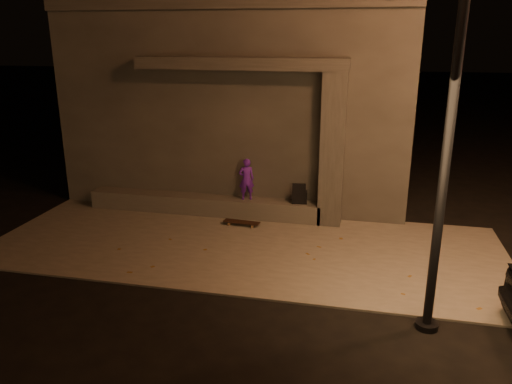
% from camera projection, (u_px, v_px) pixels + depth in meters
% --- Properties ---
extents(ground, '(120.00, 120.00, 0.00)m').
position_uv_depth(ground, '(218.00, 290.00, 9.02)').
color(ground, black).
rests_on(ground, ground).
extents(sidewalk, '(11.00, 4.40, 0.04)m').
position_uv_depth(sidewalk, '(244.00, 245.00, 10.88)').
color(sidewalk, '#625E56').
rests_on(sidewalk, ground).
extents(building, '(9.00, 5.10, 5.22)m').
position_uv_depth(building, '(247.00, 100.00, 14.49)').
color(building, '#393633').
rests_on(building, ground).
extents(ledge, '(6.00, 0.55, 0.45)m').
position_uv_depth(ledge, '(204.00, 205.00, 12.74)').
color(ledge, '#504E49').
rests_on(ledge, sidewalk).
extents(column, '(0.55, 0.55, 3.60)m').
position_uv_depth(column, '(332.00, 150.00, 11.61)').
color(column, '#393633').
rests_on(column, sidewalk).
extents(canopy, '(5.00, 0.70, 0.28)m').
position_uv_depth(canopy, '(241.00, 63.00, 11.53)').
color(canopy, '#393633').
rests_on(canopy, column).
extents(skateboarder, '(0.44, 0.36, 1.04)m').
position_uv_depth(skateboarder, '(246.00, 179.00, 12.28)').
color(skateboarder, '#561AAE').
rests_on(skateboarder, ledge).
extents(backpack, '(0.40, 0.29, 0.52)m').
position_uv_depth(backpack, '(299.00, 196.00, 12.11)').
color(backpack, black).
rests_on(backpack, ledge).
extents(skateboard, '(0.90, 0.30, 0.10)m').
position_uv_depth(skateboard, '(242.00, 222.00, 11.94)').
color(skateboard, black).
rests_on(skateboard, sidewalk).
extents(street_lamp_0, '(0.36, 0.36, 6.69)m').
position_uv_depth(street_lamp_0, '(455.00, 81.00, 6.70)').
color(street_lamp_0, black).
rests_on(street_lamp_0, ground).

